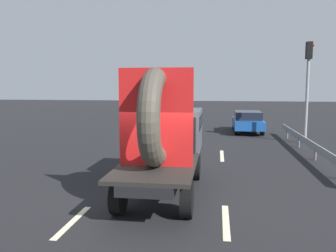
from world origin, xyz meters
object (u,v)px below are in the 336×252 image
(traffic_light, at_px, (308,77))
(oncoming_car, at_px, (154,110))
(distant_sedan, at_px, (248,121))
(flatbed_truck, at_px, (166,134))

(traffic_light, distance_m, oncoming_car, 18.85)
(distant_sedan, height_order, oncoming_car, distant_sedan)
(flatbed_truck, height_order, distant_sedan, flatbed_truck)
(flatbed_truck, bearing_deg, traffic_light, 56.02)
(flatbed_truck, relative_size, oncoming_car, 1.48)
(flatbed_truck, xyz_separation_m, traffic_light, (6.32, 9.37, 1.89))
(flatbed_truck, distance_m, traffic_light, 11.46)
(traffic_light, bearing_deg, distant_sedan, 123.80)
(distant_sedan, distance_m, oncoming_car, 13.67)
(distant_sedan, xyz_separation_m, oncoming_car, (-8.30, 10.87, -0.10))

